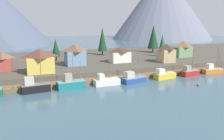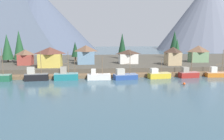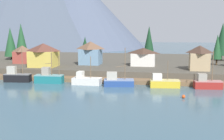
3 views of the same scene
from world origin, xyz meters
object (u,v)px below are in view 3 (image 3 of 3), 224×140
(fishing_boat_teal, at_px, (49,78))
(house_blue, at_px, (91,53))
(house_yellow, at_px, (44,55))
(house_red, at_px, (23,54))
(conifer_near_left, at_px, (222,39))
(fishing_boat_black, at_px, (17,76))
(fishing_boat_red, at_px, (207,83))
(conifer_back_left, at_px, (149,40))
(house_tan, at_px, (199,58))
(house_white, at_px, (143,57))
(fishing_boat_white, at_px, (86,80))
(conifer_mid_left, at_px, (11,42))
(conifer_near_right, at_px, (21,40))
(fishing_boat_blue, at_px, (118,81))
(channel_buoy, at_px, (184,97))
(fishing_boat_yellow, at_px, (164,82))
(conifer_back_right, at_px, (217,47))
(conifer_mid_right, at_px, (85,46))

(fishing_boat_teal, height_order, house_blue, house_blue)
(house_yellow, xyz_separation_m, house_red, (-10.14, 6.61, -0.57))
(house_blue, distance_m, conifer_near_left, 46.69)
(fishing_boat_black, xyz_separation_m, house_blue, (14.79, 19.37, 4.80))
(fishing_boat_red, distance_m, conifer_back_left, 42.83)
(house_tan, distance_m, conifer_back_left, 30.72)
(house_red, distance_m, house_white, 38.92)
(fishing_boat_black, height_order, house_tan, house_tan)
(fishing_boat_red, relative_size, house_yellow, 1.10)
(fishing_boat_white, relative_size, conifer_near_left, 0.54)
(fishing_boat_black, height_order, conifer_mid_left, conifer_mid_left)
(fishing_boat_red, relative_size, conifer_near_right, 0.67)
(conifer_near_right, relative_size, conifer_back_left, 1.07)
(fishing_boat_white, bearing_deg, house_blue, 102.37)
(fishing_boat_blue, bearing_deg, channel_buoy, -42.64)
(fishing_boat_teal, distance_m, house_white, 29.64)
(fishing_boat_teal, bearing_deg, fishing_boat_yellow, -4.30)
(conifer_near_left, distance_m, conifer_near_right, 70.27)
(fishing_boat_black, xyz_separation_m, conifer_back_left, (31.91, 39.03, 8.01))
(fishing_boat_blue, distance_m, conifer_back_right, 37.77)
(conifer_mid_right, distance_m, conifer_back_right, 43.80)
(house_red, relative_size, conifer_back_left, 0.48)
(fishing_boat_red, distance_m, channel_buoy, 12.02)
(fishing_boat_yellow, bearing_deg, fishing_boat_white, 173.27)
(fishing_boat_white, height_order, channel_buoy, fishing_boat_white)
(conifer_back_right, bearing_deg, fishing_boat_blue, -136.48)
(conifer_near_right, bearing_deg, house_red, -61.07)
(house_red, bearing_deg, conifer_back_right, 6.21)
(conifer_near_right, bearing_deg, house_tan, -12.70)
(conifer_back_left, height_order, conifer_back_right, conifer_back_left)
(house_tan, xyz_separation_m, conifer_back_right, (6.62, 12.35, 2.23))
(fishing_boat_red, distance_m, house_red, 58.09)
(house_blue, relative_size, conifer_mid_left, 0.62)
(fishing_boat_white, bearing_deg, fishing_boat_red, 1.43)
(fishing_boat_white, height_order, conifer_near_right, conifer_near_right)
(house_red, relative_size, conifer_back_right, 0.60)
(conifer_back_left, relative_size, channel_buoy, 17.31)
(fishing_boat_blue, relative_size, channel_buoy, 13.14)
(fishing_boat_yellow, bearing_deg, fishing_boat_black, 173.14)
(house_blue, height_order, channel_buoy, house_blue)
(house_white, relative_size, conifer_mid_right, 0.89)
(fishing_boat_blue, xyz_separation_m, house_blue, (-11.86, 20.11, 5.01))
(conifer_near_left, bearing_deg, house_white, -143.68)
(fishing_boat_white, xyz_separation_m, conifer_near_right, (-30.42, 25.89, 8.58))
(conifer_mid_left, relative_size, conifer_back_left, 0.95)
(house_white, height_order, conifer_back_right, conifer_back_right)
(conifer_back_right, bearing_deg, conifer_near_left, 73.87)
(fishing_boat_red, xyz_separation_m, channel_buoy, (-5.87, -10.46, -0.90))
(fishing_boat_teal, xyz_separation_m, house_white, (22.46, 18.94, 3.90))
(fishing_boat_teal, xyz_separation_m, conifer_mid_left, (-26.20, 28.32, 7.46))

